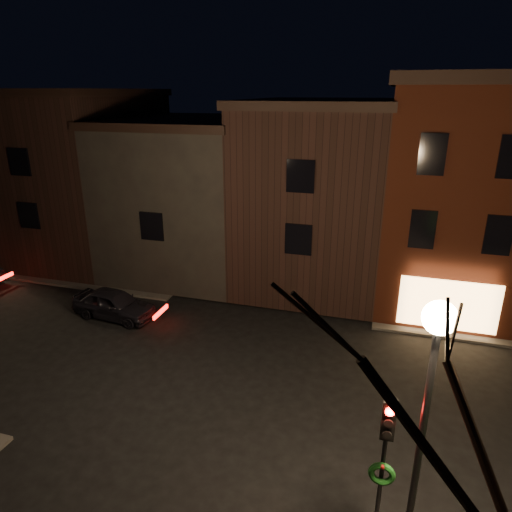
{
  "coord_description": "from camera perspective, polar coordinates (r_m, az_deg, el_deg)",
  "views": [
    {
      "loc": [
        5.18,
        -13.49,
        9.92
      ],
      "look_at": [
        -0.09,
        4.22,
        3.2
      ],
      "focal_mm": 32.0,
      "sensor_mm": 36.0,
      "label": 1
    }
  ],
  "objects": [
    {
      "name": "row_building_c",
      "position": [
        30.49,
        -20.6,
        9.6
      ],
      "size": [
        7.3,
        10.3,
        9.9
      ],
      "color": "black",
      "rests_on": "ground"
    },
    {
      "name": "row_building_a",
      "position": [
        24.8,
        7.77,
        7.96
      ],
      "size": [
        7.3,
        10.3,
        9.4
      ],
      "color": "black",
      "rests_on": "ground"
    },
    {
      "name": "traffic_signal",
      "position": [
        10.7,
        15.75,
        -22.58
      ],
      "size": [
        0.58,
        0.38,
        4.05
      ],
      "color": "black",
      "rests_on": "sidewalk_near_right"
    },
    {
      "name": "street_lamp_near",
      "position": [
        8.92,
        21.05,
        -13.61
      ],
      "size": [
        0.6,
        0.6,
        6.48
      ],
      "color": "black",
      "rests_on": "sidewalk_near_right"
    },
    {
      "name": "ground",
      "position": [
        17.53,
        -3.77,
        -14.54
      ],
      "size": [
        120.0,
        120.0,
        0.0
      ],
      "primitive_type": "plane",
      "color": "black",
      "rests_on": "ground"
    },
    {
      "name": "parked_car_a",
      "position": [
        22.09,
        -17.3,
        -5.73
      ],
      "size": [
        4.1,
        1.98,
        1.35
      ],
      "primitive_type": "imported",
      "rotation": [
        0.0,
        0.0,
        1.47
      ],
      "color": "black",
      "rests_on": "ground"
    },
    {
      "name": "corner_building",
      "position": [
        23.58,
        23.32,
        7.31
      ],
      "size": [
        6.5,
        8.5,
        10.5
      ],
      "color": "#3E160B",
      "rests_on": "ground"
    },
    {
      "name": "row_building_b",
      "position": [
        26.95,
        -7.81,
        7.83
      ],
      "size": [
        7.8,
        10.3,
        8.4
      ],
      "color": "black",
      "rests_on": "ground"
    },
    {
      "name": "sidewalk_far_left",
      "position": [
        43.05,
        -19.89,
        5.54
      ],
      "size": [
        30.0,
        30.0,
        0.12
      ],
      "primitive_type": "cube",
      "color": "#2D2B28",
      "rests_on": "ground"
    }
  ]
}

